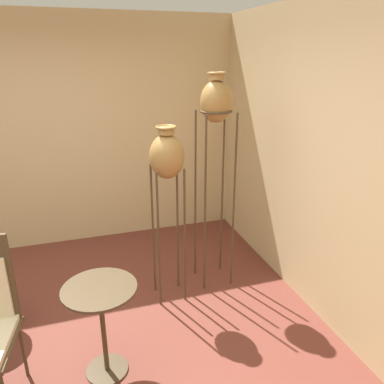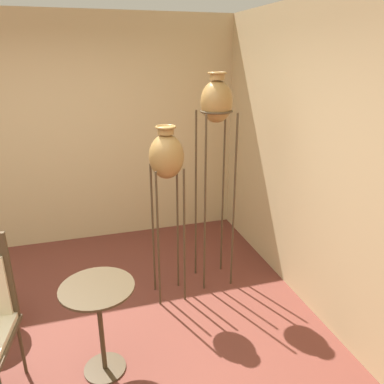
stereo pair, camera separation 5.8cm
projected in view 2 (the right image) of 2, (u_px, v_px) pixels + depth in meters
ground_plane at (67, 365)px, 2.86m from camera, size 14.00×14.00×0.00m
wall_back at (57, 135)px, 4.37m from camera, size 8.34×0.06×2.70m
wall_right at (336, 172)px, 2.99m from camera, size 0.06×8.34×2.70m
vase_stand_tall at (216, 109)px, 3.37m from camera, size 0.31×0.31×2.09m
vase_stand_medium at (167, 160)px, 3.23m from camera, size 0.30×0.30×1.67m
side_table at (99, 310)px, 2.64m from camera, size 0.52×0.52×0.73m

